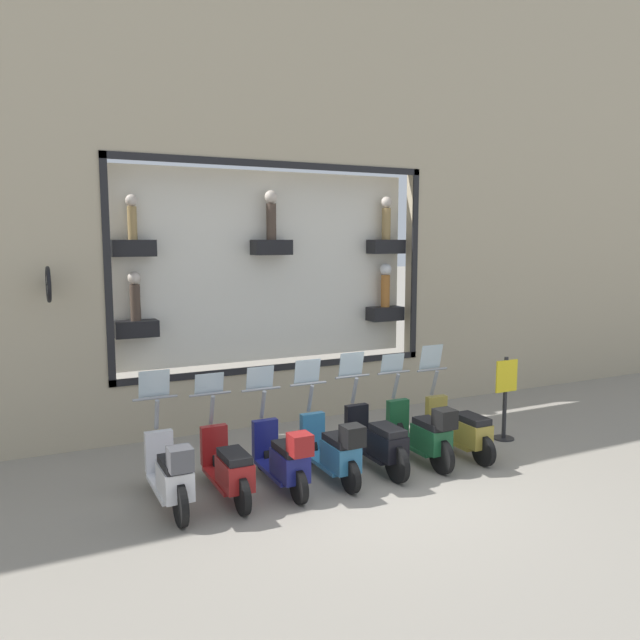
{
  "coord_description": "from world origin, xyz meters",
  "views": [
    {
      "loc": [
        -7.16,
        4.32,
        3.43
      ],
      "look_at": [
        1.97,
        -0.15,
        2.12
      ],
      "focal_mm": 35.0,
      "sensor_mm": 36.0,
      "label": 1
    }
  ],
  "objects": [
    {
      "name": "scooter_green_1",
      "position": [
        0.46,
        -1.17,
        0.48
      ],
      "size": [
        1.8,
        0.6,
        1.57
      ],
      "color": "black",
      "rests_on": "ground_plane"
    },
    {
      "name": "ground_plane",
      "position": [
        0.0,
        0.0,
        0.0
      ],
      "size": [
        120.0,
        120.0,
        0.0
      ],
      "primitive_type": "plane",
      "color": "gray"
    },
    {
      "name": "scooter_white_6",
      "position": [
        0.47,
        2.69,
        0.49
      ],
      "size": [
        1.81,
        0.61,
        1.66
      ],
      "color": "black",
      "rests_on": "ground_plane"
    },
    {
      "name": "scooter_red_5",
      "position": [
        0.52,
        1.92,
        0.42
      ],
      "size": [
        1.8,
        0.61,
        1.54
      ],
      "color": "black",
      "rests_on": "ground_plane"
    },
    {
      "name": "scooter_teal_3",
      "position": [
        0.46,
        0.38,
        0.46
      ],
      "size": [
        1.79,
        0.6,
        1.61
      ],
      "color": "black",
      "rests_on": "ground_plane"
    },
    {
      "name": "scooter_navy_4",
      "position": [
        0.45,
        1.15,
        0.46
      ],
      "size": [
        1.79,
        0.6,
        1.57
      ],
      "color": "black",
      "rests_on": "ground_plane"
    },
    {
      "name": "shop_sign_post",
      "position": [
        0.81,
        -3.12,
        0.76
      ],
      "size": [
        0.36,
        0.45,
        1.44
      ],
      "color": "#232326",
      "rests_on": "ground_plane"
    },
    {
      "name": "building_facade",
      "position": [
        3.6,
        0.0,
        5.15
      ],
      "size": [
        1.2,
        36.0,
        10.07
      ],
      "color": "tan",
      "rests_on": "ground_plane"
    },
    {
      "name": "scooter_black_2",
      "position": [
        0.53,
        -0.39,
        0.45
      ],
      "size": [
        1.81,
        0.6,
        1.66
      ],
      "color": "black",
      "rests_on": "ground_plane"
    },
    {
      "name": "scooter_olive_0",
      "position": [
        0.52,
        -1.94,
        0.42
      ],
      "size": [
        1.79,
        0.61,
        1.66
      ],
      "color": "black",
      "rests_on": "ground_plane"
    }
  ]
}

